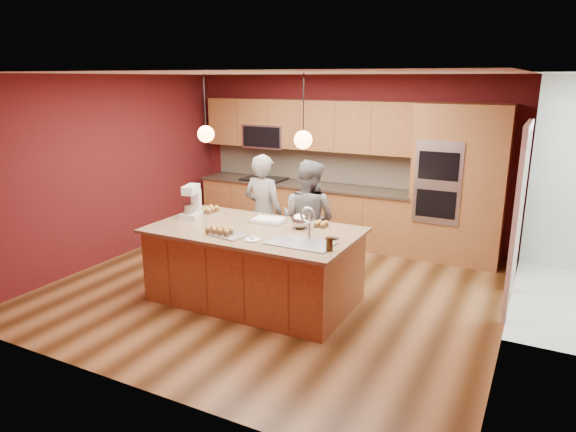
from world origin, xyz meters
The scene contains 24 objects.
floor centered at (0.00, 0.00, 0.00)m, with size 5.50×5.50×0.00m, color #40250F.
ceiling centered at (0.00, 0.00, 2.70)m, with size 5.50×5.50×0.00m, color silver.
wall_back centered at (0.00, 2.50, 1.35)m, with size 5.50×5.50×0.00m, color #531416.
wall_front centered at (0.00, -2.50, 1.35)m, with size 5.50×5.50×0.00m, color #531416.
wall_left centered at (-2.75, 0.00, 1.35)m, with size 5.00×5.00×0.00m, color #531416.
wall_right centered at (2.75, 0.00, 1.35)m, with size 5.00×5.00×0.00m, color #531416.
cabinet_run centered at (-0.68, 2.25, 0.98)m, with size 3.74×0.64×2.30m.
oven_column centered at (1.85, 2.19, 1.15)m, with size 1.30×0.62×2.30m.
doorway_trim centered at (2.73, 0.80, 1.05)m, with size 0.08×1.11×2.20m, color white, non-canonical shape.
pendant_left centered at (-0.71, -0.41, 2.00)m, with size 0.20×0.20×0.80m.
pendant_right centered at (0.58, -0.41, 2.00)m, with size 0.20×0.20×0.80m.
island centered at (-0.05, -0.41, 0.47)m, with size 2.47×1.38×1.29m.
person_left centered at (-0.47, 0.54, 0.83)m, with size 0.60×0.40×1.65m, color black.
person_right centered at (0.21, 0.54, 0.81)m, with size 0.79×0.62×1.62m, color gray.
stand_mixer centered at (-1.04, -0.32, 1.09)m, with size 0.29×0.35×0.42m.
sheet_cake centered at (-0.05, -0.07, 0.93)m, with size 0.45×0.35×0.05m.
cooling_rack centered at (-0.17, -0.77, 0.92)m, with size 0.40×0.28×0.02m, color #B6B8BD.
mixing_bowl centered at (0.41, -0.13, 1.00)m, with size 0.22×0.22×0.19m, color #AEB1B5.
plate centered at (0.15, -0.80, 0.92)m, with size 0.18×0.18×0.01m, color white.
tumbler centered at (1.05, -0.73, 0.98)m, with size 0.07×0.07×0.15m, color #33200B.
phone centered at (0.91, -0.34, 0.92)m, with size 0.14×0.08×0.01m, color black.
cupcakes_left centered at (-0.98, -0.01, 0.95)m, with size 0.17×0.25×0.08m, color #C29040, non-canonical shape.
cupcakes_rack centered at (-0.29, -0.80, 0.97)m, with size 0.34×0.17×0.08m, color #C29040, non-canonical shape.
cupcakes_right centered at (0.62, 0.03, 0.95)m, with size 0.17×0.17×0.07m, color #C29040, non-canonical shape.
Camera 1 is at (2.97, -5.43, 2.65)m, focal length 32.00 mm.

